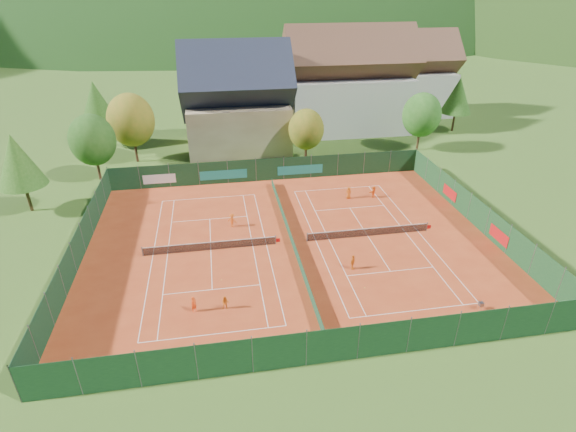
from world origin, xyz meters
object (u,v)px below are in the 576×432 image
at_px(player_right_far_a, 349,193).
at_px(player_right_near, 353,262).
at_px(hotel_block_a, 348,86).
at_px(ball_hopper, 481,304).
at_px(player_right_far_b, 373,192).
at_px(hotel_block_b, 407,79).
at_px(player_left_near, 194,304).
at_px(player_left_far, 232,220).
at_px(chalet, 237,104).
at_px(player_left_mid, 225,303).

bearing_deg(player_right_far_a, player_right_near, 73.18).
xyz_separation_m(hotel_block_a, ball_hopper, (-2.87, -48.61, -6.83)).
relative_size(ball_hopper, player_right_far_b, 0.54).
distance_m(hotel_block_a, hotel_block_b, 16.14).
xyz_separation_m(player_left_near, player_left_far, (3.80, 13.31, 0.06)).
bearing_deg(player_right_far_a, player_left_near, 43.09).
xyz_separation_m(chalet, player_right_far_b, (14.58, -21.24, -5.89)).
bearing_deg(player_left_mid, player_right_far_b, 48.73).
height_order(player_left_near, player_left_mid, player_left_near).
height_order(chalet, player_left_mid, chalet).
height_order(hotel_block_a, player_left_far, hotel_block_a).
distance_m(player_left_near, player_left_far, 13.85).
distance_m(ball_hopper, player_right_near, 11.09).
height_order(player_left_far, player_right_far_a, player_left_far).
bearing_deg(hotel_block_b, player_left_near, -126.66).
relative_size(hotel_block_a, ball_hopper, 27.00).
distance_m(chalet, player_right_far_a, 24.73).
height_order(player_left_near, player_right_far_a, player_right_far_a).
distance_m(chalet, player_right_far_b, 26.43).
height_order(chalet, player_right_far_b, chalet).
relative_size(player_left_mid, player_right_near, 0.87).
relative_size(player_left_near, player_right_far_b, 0.96).
xyz_separation_m(player_left_near, player_left_mid, (2.47, -0.16, -0.08)).
bearing_deg(player_left_mid, chalet, 88.97).
xyz_separation_m(hotel_block_a, player_left_near, (-25.43, -44.98, -6.68)).
height_order(hotel_block_a, ball_hopper, hotel_block_a).
relative_size(chalet, ball_hopper, 20.25).
xyz_separation_m(hotel_block_a, player_right_far_a, (-7.46, -27.06, -6.64)).
distance_m(chalet, player_left_mid, 39.80).
bearing_deg(player_right_near, player_left_near, 144.99).
relative_size(hotel_block_a, player_right_far_a, 14.62).
xyz_separation_m(chalet, hotel_block_a, (19.00, 6.00, 0.76)).
bearing_deg(player_left_mid, hotel_block_b, 59.93).
height_order(player_right_near, player_right_far_b, player_right_far_b).
bearing_deg(player_left_near, hotel_block_b, 13.51).
height_order(hotel_block_b, player_right_far_b, hotel_block_b).
height_order(ball_hopper, player_left_near, player_left_near).
xyz_separation_m(hotel_block_a, player_right_near, (-11.30, -41.41, -6.65)).
height_order(hotel_block_b, player_left_near, hotel_block_b).
relative_size(player_left_far, player_right_far_b, 1.05).
distance_m(chalet, player_right_near, 36.72).
xyz_separation_m(chalet, player_left_far, (-2.63, -25.66, -5.86)).
bearing_deg(player_left_near, player_right_near, -25.67).
bearing_deg(hotel_block_a, ball_hopper, -93.38).
xyz_separation_m(hotel_block_a, player_left_far, (-21.63, -31.66, -6.61)).
bearing_deg(player_left_far, ball_hopper, 164.57).
distance_m(player_left_mid, player_right_far_a, 23.82).
bearing_deg(player_right_far_a, player_right_far_b, 174.81).
distance_m(hotel_block_b, player_left_mid, 65.01).
height_order(ball_hopper, player_left_far, player_left_far).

